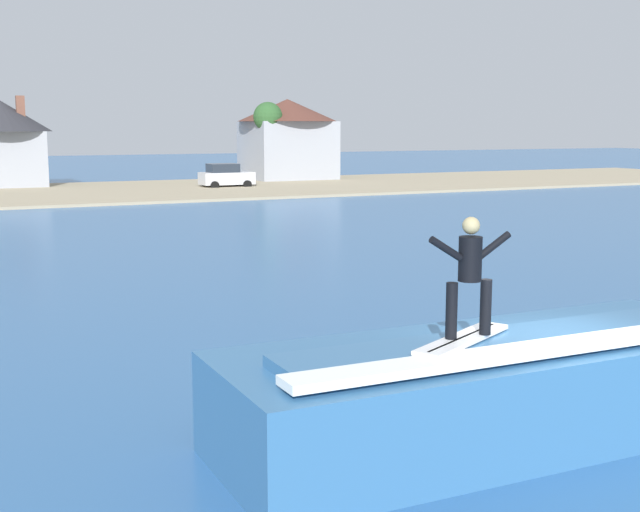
% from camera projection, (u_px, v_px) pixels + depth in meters
% --- Properties ---
extents(ground_plane, '(260.00, 260.00, 0.00)m').
position_uv_depth(ground_plane, '(549.00, 441.00, 12.22)').
color(ground_plane, '#31639B').
extents(wave_crest, '(8.27, 2.84, 1.64)m').
position_uv_depth(wave_crest, '(494.00, 388.00, 12.20)').
color(wave_crest, teal).
rests_on(wave_crest, ground_plane).
extents(surfboard, '(2.04, 1.34, 0.06)m').
position_uv_depth(surfboard, '(463.00, 339.00, 11.47)').
color(surfboard, white).
rests_on(surfboard, wave_crest).
extents(surfer, '(1.32, 0.32, 1.66)m').
position_uv_depth(surfer, '(470.00, 270.00, 11.35)').
color(surfer, black).
rests_on(surfer, surfboard).
extents(shoreline_bank, '(120.00, 19.55, 0.17)m').
position_uv_depth(shoreline_bank, '(57.00, 193.00, 56.65)').
color(shoreline_bank, tan).
rests_on(shoreline_bank, ground_plane).
extents(car_far_shore, '(3.89, 2.22, 1.86)m').
position_uv_depth(car_far_shore, '(226.00, 176.00, 62.13)').
color(car_far_shore, silver).
rests_on(car_far_shore, ground_plane).
extents(house_gabled_white, '(8.53, 8.53, 6.90)m').
position_uv_depth(house_gabled_white, '(288.00, 136.00, 71.17)').
color(house_gabled_white, '#9EA3AD').
rests_on(house_gabled_white, ground_plane).
extents(tree_tall_bare, '(2.40, 2.40, 6.57)m').
position_uv_depth(tree_tall_bare, '(268.00, 119.00, 67.88)').
color(tree_tall_bare, brown).
rests_on(tree_tall_bare, ground_plane).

